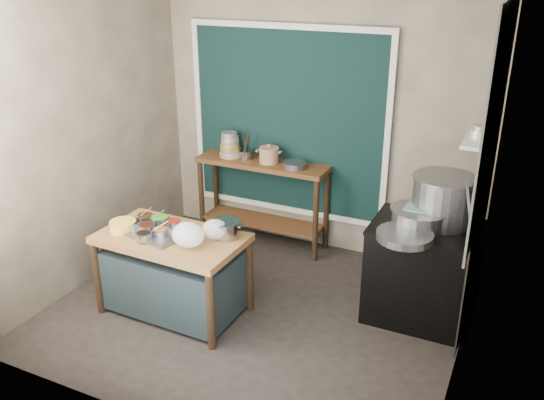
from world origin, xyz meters
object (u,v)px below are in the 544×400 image
at_px(stove_block, 423,274).
at_px(ceramic_crock, 269,156).
at_px(utensil_cup, 246,154).
at_px(saucepan, 226,229).
at_px(back_counter, 263,202).
at_px(condiment_tray, 155,231).
at_px(steamer, 419,218).
at_px(prep_table, 174,274).
at_px(yellow_basin, 123,226).
at_px(stock_pot, 442,200).

xyz_separation_m(stove_block, ceramic_crock, (-1.82, 0.72, 0.60)).
bearing_deg(utensil_cup, saucepan, -69.09).
relative_size(back_counter, condiment_tray, 2.53).
bearing_deg(stove_block, steamer, -149.48).
bearing_deg(prep_table, steamer, 24.21).
bearing_deg(yellow_basin, ceramic_crock, 69.69).
xyz_separation_m(back_counter, saucepan, (0.33, -1.39, 0.35)).
distance_m(prep_table, yellow_basin, 0.61).
distance_m(yellow_basin, stock_pot, 2.73).
height_order(stove_block, condiment_tray, stove_block).
xyz_separation_m(back_counter, yellow_basin, (-0.53, -1.67, 0.32)).
bearing_deg(yellow_basin, saucepan, 18.02).
relative_size(prep_table, stock_pot, 2.34).
bearing_deg(ceramic_crock, yellow_basin, -110.31).
distance_m(prep_table, stock_pot, 2.39).
bearing_deg(back_counter, saucepan, -76.53).
relative_size(ceramic_crock, stock_pot, 0.41).
height_order(ceramic_crock, steamer, ceramic_crock).
bearing_deg(utensil_cup, stove_block, -19.50).
height_order(yellow_basin, stock_pot, stock_pot).
relative_size(prep_table, steamer, 2.60).
xyz_separation_m(yellow_basin, steamer, (2.36, 0.90, 0.16)).
bearing_deg(stock_pot, yellow_basin, -157.38).
bearing_deg(ceramic_crock, steamer, -23.79).
bearing_deg(utensil_cup, back_counter, -4.24).
relative_size(yellow_basin, stock_pot, 0.43).
bearing_deg(yellow_basin, back_counter, 72.29).
bearing_deg(ceramic_crock, stove_block, -21.69).
distance_m(yellow_basin, utensil_cup, 1.73).
relative_size(stove_block, saucepan, 3.48).
distance_m(prep_table, stove_block, 2.17).
distance_m(prep_table, steamer, 2.17).
distance_m(back_counter, utensil_cup, 0.56).
relative_size(yellow_basin, ceramic_crock, 1.05).
distance_m(condiment_tray, ceramic_crock, 1.64).
bearing_deg(saucepan, ceramic_crock, 96.37).
distance_m(ceramic_crock, stock_pot, 1.99).
distance_m(saucepan, steamer, 1.62).
height_order(stove_block, ceramic_crock, ceramic_crock).
bearing_deg(saucepan, condiment_tray, -165.12).
height_order(back_counter, utensil_cup, utensil_cup).
bearing_deg(yellow_basin, stock_pot, 22.62).
relative_size(stove_block, yellow_basin, 3.90).
bearing_deg(yellow_basin, stove_block, 21.13).
distance_m(stove_block, yellow_basin, 2.63).
xyz_separation_m(stove_block, yellow_basin, (-2.43, -0.94, 0.37)).
bearing_deg(prep_table, stock_pot, 26.22).
bearing_deg(stock_pot, saucepan, -155.06).
bearing_deg(stock_pot, steamer, -134.89).
relative_size(stove_block, ceramic_crock, 4.10).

